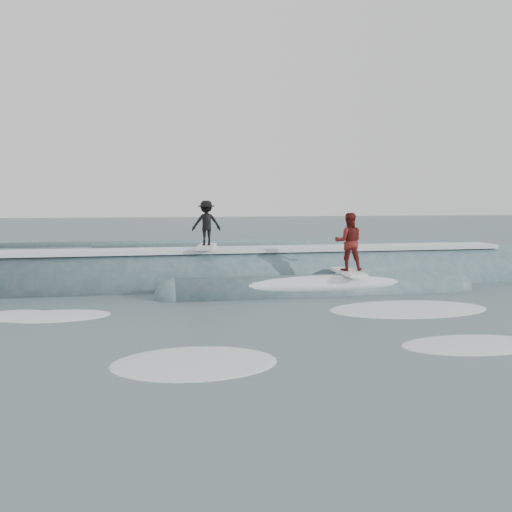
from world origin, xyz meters
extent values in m
plane|color=#3C5058|center=(0.00, 0.00, 0.00)|extent=(160.00, 160.00, 0.00)
cylinder|color=#36545B|center=(0.00, 4.08, 0.00)|extent=(19.42, 2.32, 2.32)
sphere|color=#36545B|center=(9.71, 4.08, 0.00)|extent=(2.32, 2.32, 2.32)
cylinder|color=#36545B|center=(1.80, 1.88, 0.00)|extent=(9.00, 1.22, 1.22)
sphere|color=#36545B|center=(-2.70, 1.88, 0.00)|extent=(1.22, 1.22, 1.22)
sphere|color=#36545B|center=(6.30, 1.88, 0.00)|extent=(1.22, 1.22, 1.22)
cube|color=white|center=(0.00, 4.08, 1.23)|extent=(18.00, 1.30, 0.14)
ellipsoid|color=white|center=(1.80, 1.88, 0.30)|extent=(7.60, 1.30, 0.60)
cube|color=silver|center=(-1.49, 4.08, 1.35)|extent=(0.94, 2.07, 0.10)
imported|color=black|center=(-1.49, 4.08, 2.14)|extent=(0.97, 0.57, 1.49)
cube|color=white|center=(2.70, 1.88, 0.66)|extent=(0.60, 2.01, 0.10)
imported|color=#5A1410|center=(2.70, 1.88, 1.61)|extent=(1.01, 0.87, 1.81)
ellipsoid|color=white|center=(3.34, -0.95, 0.00)|extent=(4.48, 3.05, 0.10)
ellipsoid|color=white|center=(-5.81, -0.03, 0.00)|extent=(2.37, 1.62, 0.10)
ellipsoid|color=white|center=(-2.75, -4.84, 0.00)|extent=(2.86, 1.95, 0.10)
ellipsoid|color=white|center=(-6.85, 0.22, 0.00)|extent=(2.29, 1.56, 0.10)
ellipsoid|color=white|center=(2.88, -4.69, 0.00)|extent=(2.75, 1.87, 0.10)
ellipsoid|color=white|center=(5.41, 2.02, 0.00)|extent=(2.00, 1.36, 0.10)
cylinder|color=#36545B|center=(-8.75, 14.00, 0.00)|extent=(22.00, 0.70, 0.70)
cylinder|color=#36545B|center=(4.71, 18.00, 0.00)|extent=(22.00, 0.80, 0.80)
cylinder|color=#36545B|center=(-1.45, 22.00, 0.00)|extent=(22.00, 0.60, 0.60)
camera|label=1|loc=(-3.65, -14.85, 2.93)|focal=40.00mm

